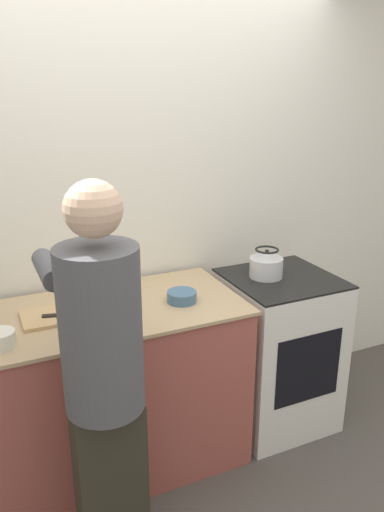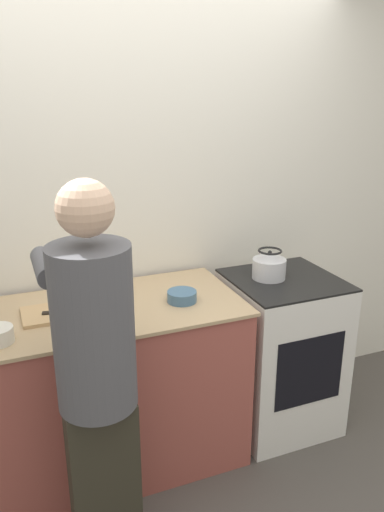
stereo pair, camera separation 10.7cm
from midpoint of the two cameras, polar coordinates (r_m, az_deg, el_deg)
The scene contains 10 objects.
ground_plane at distance 2.85m, azimuth -2.20°, elevation -24.82°, with size 12.00×12.00×0.00m, color #4C4742.
wall_back at distance 2.84m, azimuth -8.27°, elevation 5.05°, with size 8.00×0.05×2.60m.
counter at distance 2.75m, azimuth -11.52°, elevation -14.89°, with size 1.48×0.70×0.92m.
oven at distance 3.07m, azimuth 8.75°, elevation -10.62°, with size 0.60×0.59×0.94m.
person at distance 2.01m, azimuth -11.65°, elevation -13.07°, with size 0.35×0.59×1.67m.
cutting_board at distance 2.51m, azimuth -15.77°, elevation -6.43°, with size 0.38×0.23×0.02m.
knife at distance 2.47m, azimuth -15.98°, elevation -6.52°, with size 0.19×0.08×0.01m.
kettle at distance 2.84m, azimuth 7.42°, elevation -1.04°, with size 0.19×0.19×0.17m.
bowl_prep at distance 2.30m, azimuth -22.40°, elevation -8.81°, with size 0.13×0.13×0.07m.
bowl_mixing at distance 2.56m, azimuth -2.37°, elevation -4.66°, with size 0.15×0.15×0.06m.
Camera 1 is at (-0.82, -1.89, 1.97)m, focal length 35.00 mm.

